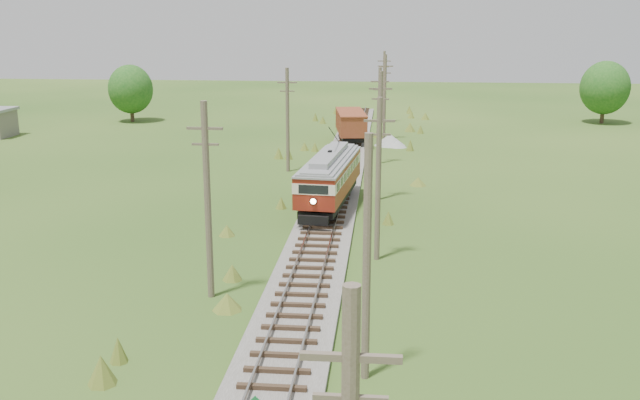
# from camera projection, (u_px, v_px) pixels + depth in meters

# --- Properties ---
(railbed_main) EXTENTS (3.60, 96.00, 0.57)m
(railbed_main) POSITION_uv_depth(u_px,v_px,m) (336.00, 186.00, 53.62)
(railbed_main) COLOR #605B54
(railbed_main) RESTS_ON ground
(streetcar) EXTENTS (3.66, 11.37, 5.15)m
(streetcar) POSITION_uv_depth(u_px,v_px,m) (330.00, 175.00, 47.02)
(streetcar) COLOR black
(streetcar) RESTS_ON ground
(gondola) EXTENTS (3.73, 8.48, 2.72)m
(gondola) POSITION_uv_depth(u_px,v_px,m) (351.00, 124.00, 72.94)
(gondola) COLOR black
(gondola) RESTS_ON ground
(gravel_pile) EXTENTS (3.25, 3.45, 1.18)m
(gravel_pile) POSITION_uv_depth(u_px,v_px,m) (391.00, 140.00, 71.84)
(gravel_pile) COLOR gray
(gravel_pile) RESTS_ON ground
(utility_pole_r_1) EXTENTS (0.30, 0.30, 8.80)m
(utility_pole_r_1) POSITION_uv_depth(u_px,v_px,m) (367.00, 261.00, 24.32)
(utility_pole_r_1) COLOR brown
(utility_pole_r_1) RESTS_ON ground
(utility_pole_r_2) EXTENTS (1.60, 0.30, 8.60)m
(utility_pole_r_2) POSITION_uv_depth(u_px,v_px,m) (378.00, 178.00, 36.84)
(utility_pole_r_2) COLOR brown
(utility_pole_r_2) RESTS_ON ground
(utility_pole_r_3) EXTENTS (1.60, 0.30, 9.00)m
(utility_pole_r_3) POSITION_uv_depth(u_px,v_px,m) (380.00, 135.00, 49.34)
(utility_pole_r_3) COLOR brown
(utility_pole_r_3) RESTS_ON ground
(utility_pole_r_4) EXTENTS (1.60, 0.30, 8.40)m
(utility_pole_r_4) POSITION_uv_depth(u_px,v_px,m) (379.00, 115.00, 61.98)
(utility_pole_r_4) COLOR brown
(utility_pole_r_4) RESTS_ON ground
(utility_pole_r_5) EXTENTS (1.60, 0.30, 8.90)m
(utility_pole_r_5) POSITION_uv_depth(u_px,v_px,m) (385.00, 96.00, 74.42)
(utility_pole_r_5) COLOR brown
(utility_pole_r_5) RESTS_ON ground
(utility_pole_r_6) EXTENTS (1.60, 0.30, 8.70)m
(utility_pole_r_6) POSITION_uv_depth(u_px,v_px,m) (384.00, 86.00, 87.01)
(utility_pole_r_6) COLOR brown
(utility_pole_r_6) RESTS_ON ground
(utility_pole_l_a) EXTENTS (1.60, 0.30, 9.00)m
(utility_pole_l_a) POSITION_uv_depth(u_px,v_px,m) (208.00, 199.00, 31.68)
(utility_pole_l_a) COLOR brown
(utility_pole_l_a) RESTS_ON ground
(utility_pole_l_b) EXTENTS (1.60, 0.30, 8.60)m
(utility_pole_l_b) POSITION_uv_depth(u_px,v_px,m) (288.00, 119.00, 58.78)
(utility_pole_l_b) COLOR brown
(utility_pole_l_b) RESTS_ON ground
(tree_mid_a) EXTENTS (5.46, 5.46, 7.03)m
(tree_mid_a) POSITION_uv_depth(u_px,v_px,m) (131.00, 89.00, 88.03)
(tree_mid_a) COLOR #38281C
(tree_mid_a) RESTS_ON ground
(tree_mid_b) EXTENTS (5.88, 5.88, 7.57)m
(tree_mid_b) POSITION_uv_depth(u_px,v_px,m) (605.00, 88.00, 86.54)
(tree_mid_b) COLOR #38281C
(tree_mid_b) RESTS_ON ground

